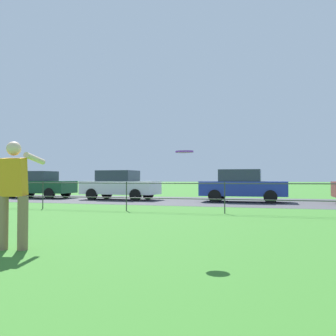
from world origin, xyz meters
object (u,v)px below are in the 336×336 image
object	(u,v)px
car_white_far_right	(120,185)
person_thrower	(14,191)
car_dark_green_left	(39,184)
car_blue_far_left	(243,186)
frisbee	(184,152)

from	to	relation	value
car_white_far_right	person_thrower	bearing A→B (deg)	-71.73
car_dark_green_left	car_white_far_right	bearing A→B (deg)	-2.85
car_dark_green_left	car_blue_far_left	size ratio (longest dim) A/B	0.99
frisbee	car_blue_far_left	size ratio (longest dim) A/B	0.09
person_thrower	frisbee	bearing A→B (deg)	12.17
car_dark_green_left	car_white_far_right	size ratio (longest dim) A/B	1.00
car_dark_green_left	frisbee	bearing A→B (deg)	-46.45
person_thrower	frisbee	size ratio (longest dim) A/B	4.69
car_blue_far_left	car_dark_green_left	bearing A→B (deg)	178.59
frisbee	car_white_far_right	distance (m)	14.33
car_white_far_right	car_blue_far_left	xyz separation A→B (m)	(6.39, -0.03, 0.00)
person_thrower	car_dark_green_left	xyz separation A→B (m)	(-9.57, 13.35, -0.12)
person_thrower	car_dark_green_left	bearing A→B (deg)	125.63
car_dark_green_left	car_white_far_right	distance (m)	5.25
person_thrower	frisbee	xyz separation A→B (m)	(2.59, 0.56, 0.59)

